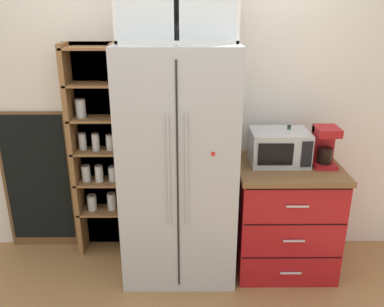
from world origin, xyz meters
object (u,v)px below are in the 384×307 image
(mug_sage, at_px, (292,163))
(bottle_green, at_px, (288,145))
(microwave, at_px, (279,147))
(chalkboard_menu, at_px, (38,181))
(coffee_maker, at_px, (324,146))
(refrigerator, at_px, (179,165))

(mug_sage, distance_m, bottle_green, 0.18)
(microwave, height_order, chalkboard_menu, chalkboard_menu)
(microwave, xyz_separation_m, coffee_maker, (0.33, -0.04, 0.03))
(microwave, distance_m, mug_sage, 0.16)
(refrigerator, relative_size, mug_sage, 17.02)
(bottle_green, bearing_deg, refrigerator, -172.57)
(refrigerator, distance_m, mug_sage, 0.85)
(refrigerator, distance_m, bottle_green, 0.86)
(refrigerator, distance_m, chalkboard_menu, 1.30)
(microwave, bearing_deg, coffee_maker, -7.18)
(refrigerator, height_order, bottle_green, refrigerator)
(refrigerator, relative_size, coffee_maker, 5.85)
(refrigerator, bearing_deg, bottle_green, 7.43)
(refrigerator, height_order, chalkboard_menu, refrigerator)
(refrigerator, height_order, coffee_maker, refrigerator)
(bottle_green, bearing_deg, microwave, -151.41)
(bottle_green, bearing_deg, chalkboard_menu, 174.20)
(microwave, distance_m, bottle_green, 0.09)
(coffee_maker, height_order, bottle_green, coffee_maker)
(refrigerator, height_order, microwave, refrigerator)
(mug_sage, height_order, chalkboard_menu, chalkboard_menu)
(microwave, height_order, coffee_maker, coffee_maker)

